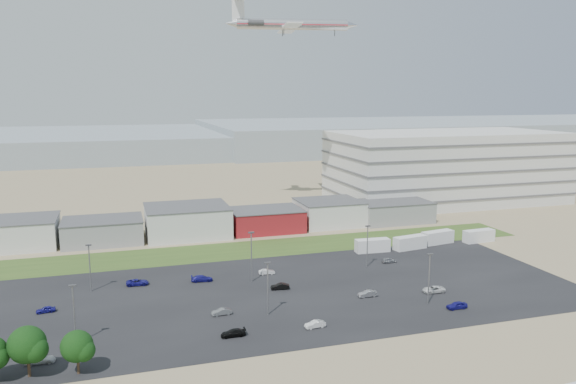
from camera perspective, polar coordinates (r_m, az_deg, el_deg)
name	(u,v)px	position (r m, az deg, el deg)	size (l,w,h in m)	color
ground	(282,338)	(92.19, -0.60, -14.62)	(700.00, 700.00, 0.00)	#877756
parking_lot	(277,293)	(111.25, -1.08, -10.21)	(120.00, 50.00, 0.01)	black
grass_strip	(222,252)	(139.87, -6.73, -6.04)	(160.00, 16.00, 0.02)	#35501E
hills_backdrop	(209,143)	(401.95, -8.01, 4.99)	(700.00, 200.00, 9.00)	gray
building_row	(146,224)	(155.38, -14.24, -3.15)	(170.00, 20.00, 8.00)	silver
parking_garage	(445,167)	(210.71, 15.70, 2.51)	(80.00, 40.00, 25.00)	silver
box_trailer_a	(372,245)	(140.02, 8.58, -5.39)	(8.50, 2.66, 3.19)	silver
box_trailer_b	(410,243)	(144.20, 12.29, -5.05)	(8.69, 2.71, 3.26)	silver
box_trailer_c	(438,237)	(151.05, 14.97, -4.47)	(8.79, 2.75, 3.30)	silver
box_trailer_d	(479,236)	(155.87, 18.81, -4.24)	(8.49, 2.65, 3.18)	silver
tree_right	(27,349)	(86.85, -24.96, -14.23)	(5.48, 5.48, 8.22)	black
tree_near	(77,350)	(85.35, -20.63, -14.76)	(4.74, 4.74, 7.12)	black
lightpole_front_l	(74,315)	(94.21, -20.89, -11.58)	(1.13, 0.47, 9.60)	slate
lightpole_front_m	(268,289)	(99.38, -2.07, -9.79)	(1.12, 0.47, 9.56)	slate
lightpole_front_r	(429,279)	(107.52, 14.12, -8.55)	(1.12, 0.47, 9.56)	slate
lightpole_back_l	(90,268)	(117.24, -19.48, -7.30)	(1.11, 0.46, 9.47)	slate
lightpole_back_m	(251,257)	(116.27, -3.73, -6.60)	(1.24, 0.52, 10.53)	slate
lightpole_back_r	(367,246)	(127.11, 8.06, -5.48)	(1.12, 0.47, 9.50)	slate
airliner	(292,24)	(191.98, 0.45, 16.67)	(44.45, 30.31, 13.13)	silver
parked_car_0	(434,289)	(114.89, 14.57, -9.56)	(2.03, 4.40, 1.22)	silver
parked_car_1	(368,294)	(110.08, 8.09, -10.19)	(1.31, 3.75, 1.24)	#A5A5AA
parked_car_2	(457,305)	(107.77, 16.77, -10.96)	(1.55, 3.84, 1.31)	navy
parked_car_3	(233,333)	(92.94, -5.59, -14.06)	(1.63, 4.02, 1.17)	black
parked_car_4	(222,312)	(101.37, -6.75, -11.99)	(1.24, 3.57, 1.18)	#595B5E
parked_car_5	(46,309)	(110.48, -23.39, -10.90)	(1.31, 3.26, 1.11)	navy
parked_car_6	(202,278)	(118.85, -8.74, -8.67)	(1.80, 4.43, 1.28)	navy
parked_car_7	(280,286)	(112.94, -0.82, -9.57)	(1.29, 3.69, 1.22)	black
parked_car_8	(389,260)	(132.05, 10.25, -6.84)	(1.38, 3.43, 1.17)	#A5A5AA
parked_car_9	(137,282)	(119.26, -15.05, -8.85)	(2.06, 4.47, 1.24)	navy
parked_car_10	(40,359)	(91.63, -23.86, -15.26)	(1.66, 4.09, 1.19)	silver
parked_car_11	(267,272)	(122.02, -2.17, -8.10)	(1.20, 3.44, 1.13)	silver
parked_car_13	(315,324)	(95.79, 2.77, -13.27)	(1.23, 3.52, 1.16)	silver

